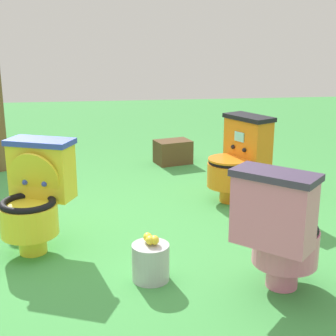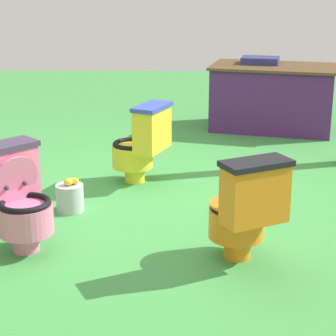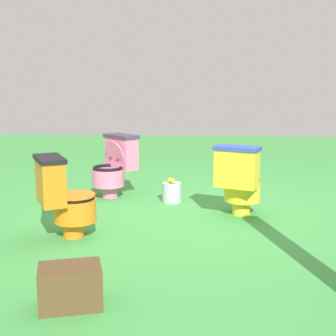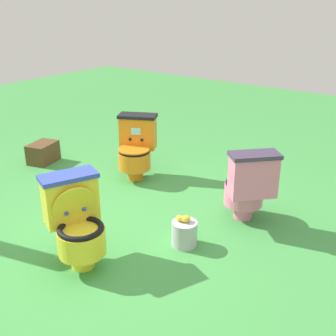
{
  "view_description": "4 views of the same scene",
  "coord_description": "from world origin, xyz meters",
  "px_view_note": "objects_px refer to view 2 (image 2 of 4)",
  "views": [
    {
      "loc": [
        -3.15,
        -0.03,
        1.41
      ],
      "look_at": [
        0.26,
        -0.48,
        0.44
      ],
      "focal_mm": 51.92,
      "sensor_mm": 36.0,
      "label": 1
    },
    {
      "loc": [
        0.29,
        -4.82,
        1.82
      ],
      "look_at": [
        0.2,
        -0.42,
        0.41
      ],
      "focal_mm": 65.66,
      "sensor_mm": 36.0,
      "label": 2
    },
    {
      "loc": [
        4.65,
        -0.02,
        1.36
      ],
      "look_at": [
        0.18,
        -0.27,
        0.53
      ],
      "focal_mm": 51.12,
      "sensor_mm": 36.0,
      "label": 3
    },
    {
      "loc": [
        -2.31,
        2.25,
        1.97
      ],
      "look_at": [
        0.0,
        -0.82,
        0.39
      ],
      "focal_mm": 44.4,
      "sensor_mm": 36.0,
      "label": 4
    }
  ],
  "objects_px": {
    "toilet_orange": "(245,209)",
    "vendor_table": "(273,97)",
    "toilet_yellow": "(142,143)",
    "lemon_bucket": "(70,197)",
    "toilet_pink": "(17,197)"
  },
  "relations": [
    {
      "from": "toilet_pink",
      "to": "lemon_bucket",
      "type": "relative_size",
      "value": 2.63
    },
    {
      "from": "toilet_yellow",
      "to": "toilet_orange",
      "type": "height_order",
      "value": "same"
    },
    {
      "from": "toilet_orange",
      "to": "vendor_table",
      "type": "xyz_separation_m",
      "value": [
        0.69,
        3.61,
        0.02
      ]
    },
    {
      "from": "toilet_pink",
      "to": "lemon_bucket",
      "type": "bearing_deg",
      "value": -154.96
    },
    {
      "from": "toilet_pink",
      "to": "toilet_orange",
      "type": "relative_size",
      "value": 1.0
    },
    {
      "from": "toilet_orange",
      "to": "vendor_table",
      "type": "height_order",
      "value": "vendor_table"
    },
    {
      "from": "toilet_yellow",
      "to": "vendor_table",
      "type": "xyz_separation_m",
      "value": [
        1.45,
        2.03,
        0.02
      ]
    },
    {
      "from": "toilet_pink",
      "to": "vendor_table",
      "type": "bearing_deg",
      "value": -169.29
    },
    {
      "from": "toilet_orange",
      "to": "lemon_bucket",
      "type": "bearing_deg",
      "value": 119.17
    },
    {
      "from": "toilet_yellow",
      "to": "lemon_bucket",
      "type": "height_order",
      "value": "toilet_yellow"
    },
    {
      "from": "toilet_pink",
      "to": "vendor_table",
      "type": "height_order",
      "value": "vendor_table"
    },
    {
      "from": "toilet_pink",
      "to": "toilet_yellow",
      "type": "bearing_deg",
      "value": -165.12
    },
    {
      "from": "vendor_table",
      "to": "lemon_bucket",
      "type": "distance_m",
      "value": 3.39
    },
    {
      "from": "toilet_pink",
      "to": "vendor_table",
      "type": "relative_size",
      "value": 0.45
    },
    {
      "from": "toilet_orange",
      "to": "vendor_table",
      "type": "relative_size",
      "value": 0.45
    }
  ]
}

